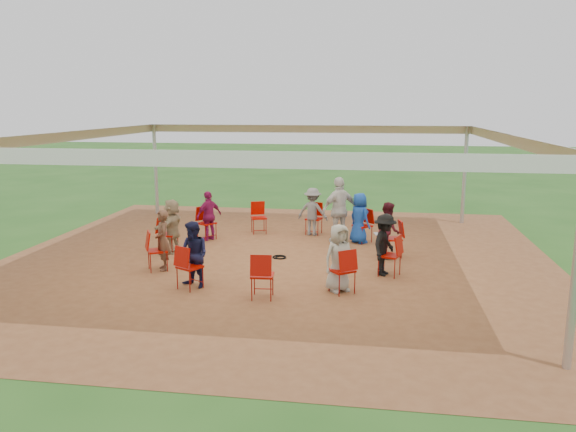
# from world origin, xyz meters

# --- Properties ---
(ground) EXTENTS (80.00, 80.00, 0.00)m
(ground) POSITION_xyz_m (0.00, 0.00, 0.00)
(ground) COLOR #26561B
(ground) RESTS_ON ground
(dirt_patch) EXTENTS (13.00, 13.00, 0.00)m
(dirt_patch) POSITION_xyz_m (0.00, 0.00, 0.01)
(dirt_patch) COLOR brown
(dirt_patch) RESTS_ON ground
(tent) EXTENTS (10.33, 10.33, 3.00)m
(tent) POSITION_xyz_m (0.00, 0.00, 2.37)
(tent) COLOR #B2B2B7
(tent) RESTS_ON ground
(chair_0) EXTENTS (0.52, 0.50, 0.90)m
(chair_0) POSITION_xyz_m (2.74, 0.60, 0.45)
(chair_0) COLOR #A40900
(chair_0) RESTS_ON ground
(chair_1) EXTENTS (0.61, 0.61, 0.90)m
(chair_1) POSITION_xyz_m (1.98, 1.99, 0.45)
(chair_1) COLOR #A40900
(chair_1) RESTS_ON ground
(chair_2) EXTENTS (0.50, 0.52, 0.90)m
(chair_2) POSITION_xyz_m (0.59, 2.74, 0.45)
(chair_2) COLOR #A40900
(chair_2) RESTS_ON ground
(chair_3) EXTENTS (0.55, 0.56, 0.90)m
(chair_3) POSITION_xyz_m (-0.99, 2.62, 0.45)
(chair_3) COLOR #A40900
(chair_3) RESTS_ON ground
(chair_4) EXTENTS (0.60, 0.60, 0.90)m
(chair_4) POSITION_xyz_m (-2.25, 1.67, 0.45)
(chair_4) COLOR #A40900
(chair_4) RESTS_ON ground
(chair_5) EXTENTS (0.47, 0.45, 0.90)m
(chair_5) POSITION_xyz_m (-2.80, 0.19, 0.45)
(chair_5) COLOR #A40900
(chair_5) RESTS_ON ground
(chair_6) EXTENTS (0.59, 0.58, 0.90)m
(chair_6) POSITION_xyz_m (-2.46, -1.35, 0.45)
(chair_6) COLOR #A40900
(chair_6) RESTS_ON ground
(chair_7) EXTENTS (0.58, 0.59, 0.90)m
(chair_7) POSITION_xyz_m (-1.34, -2.46, 0.45)
(chair_7) COLOR #A40900
(chair_7) RESTS_ON ground
(chair_8) EXTENTS (0.45, 0.47, 0.90)m
(chair_8) POSITION_xyz_m (0.21, -2.80, 0.45)
(chair_8) COLOR #A40900
(chair_8) RESTS_ON ground
(chair_9) EXTENTS (0.60, 0.60, 0.90)m
(chair_9) POSITION_xyz_m (1.69, -2.24, 0.45)
(chair_9) COLOR #A40900
(chair_9) RESTS_ON ground
(chair_10) EXTENTS (0.56, 0.55, 0.90)m
(chair_10) POSITION_xyz_m (2.63, -0.97, 0.45)
(chair_10) COLOR #A40900
(chair_10) RESTS_ON ground
(person_seated_0) EXTENTS (0.51, 0.72, 1.35)m
(person_seated_0) POSITION_xyz_m (2.62, 0.58, 0.68)
(person_seated_0) COLOR #43101A
(person_seated_0) RESTS_ON ground
(person_seated_1) EXTENTS (0.73, 0.73, 1.35)m
(person_seated_1) POSITION_xyz_m (1.89, 1.90, 0.68)
(person_seated_1) COLOR #1440A0
(person_seated_1) RESTS_ON ground
(person_seated_2) EXTENTS (0.94, 0.60, 1.35)m
(person_seated_2) POSITION_xyz_m (0.56, 2.62, 0.68)
(person_seated_2) COLOR slate
(person_seated_2) RESTS_ON ground
(person_seated_3) EXTENTS (0.80, 0.88, 1.35)m
(person_seated_3) POSITION_xyz_m (-2.15, 1.60, 0.68)
(person_seated_3) COLOR #8A154E
(person_seated_3) RESTS_ON ground
(person_seated_4) EXTENTS (0.55, 1.28, 1.35)m
(person_seated_4) POSITION_xyz_m (-2.68, 0.18, 0.68)
(person_seated_4) COLOR #9C8765
(person_seated_4) RESTS_ON ground
(person_seated_5) EXTENTS (0.52, 0.59, 1.35)m
(person_seated_5) POSITION_xyz_m (-2.35, -1.29, 0.68)
(person_seated_5) COLOR #523424
(person_seated_5) RESTS_ON ground
(person_seated_6) EXTENTS (0.76, 0.64, 1.35)m
(person_seated_6) POSITION_xyz_m (-1.28, -2.36, 0.68)
(person_seated_6) COLOR #151738
(person_seated_6) RESTS_ON ground
(person_seated_7) EXTENTS (0.75, 0.69, 1.35)m
(person_seated_7) POSITION_xyz_m (1.61, -2.14, 0.68)
(person_seated_7) COLOR #9D9B8C
(person_seated_7) RESTS_ON ground
(person_seated_8) EXTENTS (0.71, 0.97, 1.35)m
(person_seated_8) POSITION_xyz_m (2.52, -0.93, 0.68)
(person_seated_8) COLOR black
(person_seated_8) RESTS_ON ground
(standing_person) EXTENTS (1.15, 1.03, 1.77)m
(standing_person) POSITION_xyz_m (1.36, 1.86, 0.89)
(standing_person) COLOR silver
(standing_person) RESTS_ON ground
(cable_coil) EXTENTS (0.43, 0.43, 0.03)m
(cable_coil) POSITION_xyz_m (0.06, 0.08, 0.02)
(cable_coil) COLOR black
(cable_coil) RESTS_ON ground
(laptop) EXTENTS (0.30, 0.34, 0.21)m
(laptop) POSITION_xyz_m (2.46, 0.54, 0.63)
(laptop) COLOR #B7B7BC
(laptop) RESTS_ON ground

